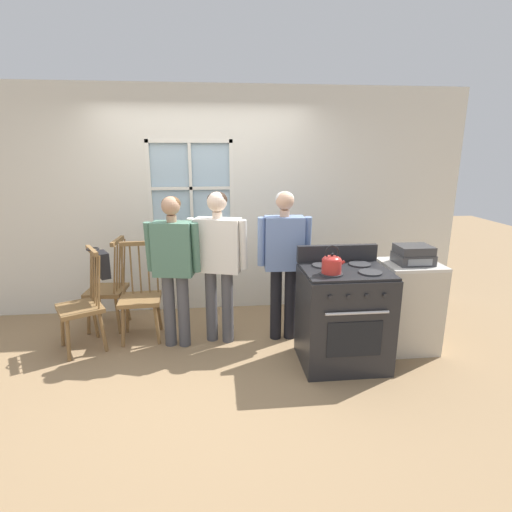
# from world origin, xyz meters

# --- Properties ---
(ground_plane) EXTENTS (16.00, 16.00, 0.00)m
(ground_plane) POSITION_xyz_m (0.00, 0.00, 0.00)
(ground_plane) COLOR #937551
(wall_back) EXTENTS (6.40, 0.16, 2.70)m
(wall_back) POSITION_xyz_m (0.01, 1.40, 1.34)
(wall_back) COLOR silver
(wall_back) RESTS_ON ground_plane
(chair_by_window) EXTENTS (0.55, 0.56, 1.03)m
(chair_by_window) POSITION_xyz_m (-1.22, 0.41, 0.45)
(chair_by_window) COLOR olive
(chair_by_window) RESTS_ON ground_plane
(chair_near_wall) EXTENTS (0.45, 0.43, 1.03)m
(chair_near_wall) POSITION_xyz_m (-0.69, 0.60, 0.45)
(chair_near_wall) COLOR olive
(chair_near_wall) RESTS_ON ground_plane
(chair_center_cluster) EXTENTS (0.44, 0.45, 1.03)m
(chair_center_cluster) POSITION_xyz_m (-1.09, 0.90, 0.45)
(chair_center_cluster) COLOR olive
(chair_center_cluster) RESTS_ON ground_plane
(person_elderly_left) EXTENTS (0.55, 0.28, 1.54)m
(person_elderly_left) POSITION_xyz_m (-0.30, 0.38, 0.92)
(person_elderly_left) COLOR #4C4C51
(person_elderly_left) RESTS_ON ground_plane
(person_teen_center) EXTENTS (0.61, 0.33, 1.58)m
(person_teen_center) POSITION_xyz_m (0.14, 0.44, 0.96)
(person_teen_center) COLOR #4C4C51
(person_teen_center) RESTS_ON ground_plane
(person_adult_right) EXTENTS (0.55, 0.23, 1.57)m
(person_adult_right) POSITION_xyz_m (0.81, 0.43, 0.94)
(person_adult_right) COLOR black
(person_adult_right) RESTS_ON ground_plane
(stove) EXTENTS (0.78, 0.68, 1.08)m
(stove) POSITION_xyz_m (1.29, -0.13, 0.47)
(stove) COLOR #232326
(stove) RESTS_ON ground_plane
(kettle) EXTENTS (0.21, 0.17, 0.25)m
(kettle) POSITION_xyz_m (1.11, -0.26, 1.02)
(kettle) COLOR red
(kettle) RESTS_ON stove
(potted_plant) EXTENTS (0.11, 0.11, 0.24)m
(potted_plant) POSITION_xyz_m (-0.14, 1.31, 1.04)
(potted_plant) COLOR #42474C
(potted_plant) RESTS_ON wall_back
(handbag) EXTENTS (0.25, 0.24, 0.31)m
(handbag) POSITION_xyz_m (-1.02, 0.51, 0.86)
(handbag) COLOR black
(handbag) RESTS_ON chair_by_window
(side_counter) EXTENTS (0.55, 0.50, 0.90)m
(side_counter) POSITION_xyz_m (2.02, 0.10, 0.45)
(side_counter) COLOR beige
(side_counter) RESTS_ON ground_plane
(stereo) EXTENTS (0.34, 0.29, 0.18)m
(stereo) POSITION_xyz_m (2.02, 0.08, 0.99)
(stereo) COLOR #38383A
(stereo) RESTS_ON side_counter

